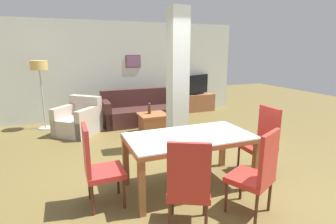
{
  "coord_description": "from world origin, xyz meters",
  "views": [
    {
      "loc": [
        -1.57,
        -3.1,
        1.95
      ],
      "look_at": [
        0.0,
        0.82,
        0.93
      ],
      "focal_mm": 28.0,
      "sensor_mm": 36.0,
      "label": 1
    }
  ],
  "objects_px": {
    "dining_chair_head_right": "(262,139)",
    "dining_chair_head_left": "(97,164)",
    "dining_table": "(190,146)",
    "tv_screen": "(198,85)",
    "floor_lamp": "(39,71)",
    "coffee_table": "(153,123)",
    "dining_chair_near_right": "(257,171)",
    "armchair": "(79,121)",
    "sofa": "(142,112)",
    "dining_chair_near_left": "(189,184)",
    "bottle": "(149,110)",
    "tv_stand": "(197,103)"
  },
  "relations": [
    {
      "from": "dining_chair_head_right",
      "to": "coffee_table",
      "type": "relative_size",
      "value": 1.64
    },
    {
      "from": "dining_table",
      "to": "dining_chair_head_right",
      "type": "distance_m",
      "value": 1.28
    },
    {
      "from": "dining_chair_near_left",
      "to": "floor_lamp",
      "type": "distance_m",
      "value": 5.13
    },
    {
      "from": "dining_chair_near_left",
      "to": "tv_stand",
      "type": "bearing_deg",
      "value": 88.13
    },
    {
      "from": "dining_chair_near_left",
      "to": "dining_chair_head_right",
      "type": "distance_m",
      "value": 1.91
    },
    {
      "from": "dining_table",
      "to": "armchair",
      "type": "relative_size",
      "value": 1.5
    },
    {
      "from": "dining_chair_near_right",
      "to": "armchair",
      "type": "bearing_deg",
      "value": 87.43
    },
    {
      "from": "dining_chair_near_right",
      "to": "floor_lamp",
      "type": "height_order",
      "value": "floor_lamp"
    },
    {
      "from": "sofa",
      "to": "armchair",
      "type": "xyz_separation_m",
      "value": [
        -1.66,
        -0.36,
        -0.0
      ]
    },
    {
      "from": "dining_chair_head_left",
      "to": "dining_table",
      "type": "bearing_deg",
      "value": 90.0
    },
    {
      "from": "tv_screen",
      "to": "dining_chair_head_left",
      "type": "bearing_deg",
      "value": 26.96
    },
    {
      "from": "dining_chair_head_left",
      "to": "dining_chair_head_right",
      "type": "relative_size",
      "value": 1.0
    },
    {
      "from": "dining_chair_near_left",
      "to": "dining_chair_head_left",
      "type": "xyz_separation_m",
      "value": [
        -0.83,
        0.85,
        0.0
      ]
    },
    {
      "from": "dining_chair_near_left",
      "to": "dining_chair_head_right",
      "type": "xyz_separation_m",
      "value": [
        1.71,
        0.85,
        0.0
      ]
    },
    {
      "from": "dining_chair_head_right",
      "to": "dining_chair_head_left",
      "type": "bearing_deg",
      "value": 90.0
    },
    {
      "from": "coffee_table",
      "to": "bottle",
      "type": "xyz_separation_m",
      "value": [
        -0.06,
        0.06,
        0.32
      ]
    },
    {
      "from": "bottle",
      "to": "tv_stand",
      "type": "relative_size",
      "value": 0.23
    },
    {
      "from": "dining_chair_near_left",
      "to": "tv_stand",
      "type": "xyz_separation_m",
      "value": [
        2.78,
        5.03,
        -0.29
      ]
    },
    {
      "from": "dining_table",
      "to": "tv_screen",
      "type": "distance_m",
      "value": 4.8
    },
    {
      "from": "coffee_table",
      "to": "tv_screen",
      "type": "xyz_separation_m",
      "value": [
        2.03,
        1.6,
        0.61
      ]
    },
    {
      "from": "bottle",
      "to": "tv_screen",
      "type": "relative_size",
      "value": 0.29
    },
    {
      "from": "dining_chair_head_right",
      "to": "dining_chair_near_right",
      "type": "relative_size",
      "value": 1.0
    },
    {
      "from": "bottle",
      "to": "sofa",
      "type": "bearing_deg",
      "value": 84.58
    },
    {
      "from": "dining_chair_head_left",
      "to": "floor_lamp",
      "type": "relative_size",
      "value": 0.63
    },
    {
      "from": "floor_lamp",
      "to": "dining_chair_head_left",
      "type": "bearing_deg",
      "value": -78.33
    },
    {
      "from": "tv_screen",
      "to": "sofa",
      "type": "bearing_deg",
      "value": -3.96
    },
    {
      "from": "armchair",
      "to": "sofa",
      "type": "bearing_deg",
      "value": -125.65
    },
    {
      "from": "dining_chair_head_left",
      "to": "sofa",
      "type": "relative_size",
      "value": 0.51
    },
    {
      "from": "tv_stand",
      "to": "armchair",
      "type": "bearing_deg",
      "value": -164.36
    },
    {
      "from": "tv_screen",
      "to": "floor_lamp",
      "type": "bearing_deg",
      "value": -18.85
    },
    {
      "from": "dining_chair_near_right",
      "to": "dining_chair_head_left",
      "type": "bearing_deg",
      "value": 126.43
    },
    {
      "from": "dining_chair_head_left",
      "to": "tv_screen",
      "type": "height_order",
      "value": "tv_screen"
    },
    {
      "from": "dining_chair_near_left",
      "to": "coffee_table",
      "type": "distance_m",
      "value": 3.52
    },
    {
      "from": "dining_table",
      "to": "tv_screen",
      "type": "relative_size",
      "value": 1.96
    },
    {
      "from": "armchair",
      "to": "tv_stand",
      "type": "xyz_separation_m",
      "value": [
        3.67,
        1.03,
        -0.02
      ]
    },
    {
      "from": "dining_chair_head_left",
      "to": "armchair",
      "type": "relative_size",
      "value": 0.91
    },
    {
      "from": "dining_chair_head_left",
      "to": "tv_screen",
      "type": "bearing_deg",
      "value": 139.12
    },
    {
      "from": "dining_table",
      "to": "dining_chair_head_right",
      "type": "height_order",
      "value": "dining_chair_head_right"
    },
    {
      "from": "bottle",
      "to": "coffee_table",
      "type": "bearing_deg",
      "value": -44.48
    },
    {
      "from": "coffee_table",
      "to": "tv_screen",
      "type": "height_order",
      "value": "tv_screen"
    },
    {
      "from": "dining_chair_near_right",
      "to": "armchair",
      "type": "height_order",
      "value": "dining_chair_near_right"
    },
    {
      "from": "dining_chair_head_left",
      "to": "tv_stand",
      "type": "bearing_deg",
      "value": 139.12
    },
    {
      "from": "dining_chair_head_right",
      "to": "tv_stand",
      "type": "relative_size",
      "value": 0.97
    },
    {
      "from": "dining_table",
      "to": "dining_chair_head_left",
      "type": "distance_m",
      "value": 1.27
    },
    {
      "from": "bottle",
      "to": "floor_lamp",
      "type": "bearing_deg",
      "value": 151.09
    },
    {
      "from": "bottle",
      "to": "armchair",
      "type": "bearing_deg",
      "value": 161.72
    },
    {
      "from": "dining_chair_near_left",
      "to": "dining_chair_head_left",
      "type": "height_order",
      "value": "same"
    },
    {
      "from": "coffee_table",
      "to": "dining_chair_near_right",
      "type": "bearing_deg",
      "value": -88.02
    },
    {
      "from": "sofa",
      "to": "tv_screen",
      "type": "relative_size",
      "value": 2.35
    },
    {
      "from": "dining_chair_head_right",
      "to": "tv_screen",
      "type": "distance_m",
      "value": 4.33
    }
  ]
}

